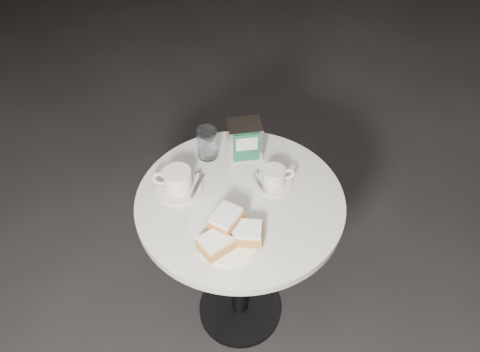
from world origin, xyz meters
The scene contains 9 objects.
ground centered at (0.00, 0.00, 0.00)m, with size 7.00×7.00×0.00m, color black.
cafe_table centered at (0.00, 0.00, 0.55)m, with size 0.70×0.70×0.74m.
sugar_spill centered at (-0.03, -0.09, 0.75)m, with size 0.27×0.27×0.00m, color white.
beignet_plate centered at (-0.03, -0.18, 0.78)m, with size 0.25×0.25×0.10m.
coffee_cup_left centered at (-0.21, 0.04, 0.78)m, with size 0.17×0.17×0.08m.
coffee_cup_right centered at (0.12, 0.06, 0.77)m, with size 0.15×0.15×0.07m.
water_glass_left centered at (-0.11, 0.21, 0.80)m, with size 0.08×0.08×0.12m.
water_glass_right centered at (0.05, 0.21, 0.79)m, with size 0.07×0.07×0.10m.
napkin_dispenser centered at (0.02, 0.22, 0.81)m, with size 0.13×0.12×0.14m.
Camera 1 is at (-0.01, -1.04, 1.90)m, focal length 35.00 mm.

